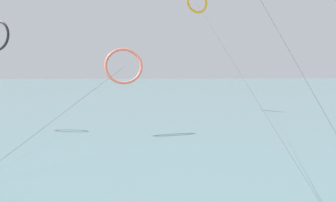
{
  "coord_description": "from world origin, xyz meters",
  "views": [
    {
      "loc": [
        -1.37,
        -3.73,
        8.29
      ],
      "look_at": [
        0.0,
        19.33,
        5.7
      ],
      "focal_mm": 32.92,
      "sensor_mm": 36.0,
      "label": 1
    }
  ],
  "objects": [
    {
      "name": "sea_water",
      "position": [
        0.0,
        104.33,
        0.04
      ],
      "size": [
        400.0,
        200.0,
        0.08
      ],
      "primitive_type": "cube",
      "color": "slate",
      "rests_on": "ground"
    },
    {
      "name": "kite_amber",
      "position": [
        7.1,
        52.05,
        19.64
      ],
      "size": [
        4.63,
        44.33,
        21.61
      ],
      "rotation": [
        0.0,
        0.0,
        2.43
      ],
      "color": "orange",
      "rests_on": "ground"
    },
    {
      "name": "kite_coral",
      "position": [
        -4.45,
        32.97,
        8.35
      ],
      "size": [
        11.94,
        18.24,
        10.55
      ],
      "rotation": [
        0.0,
        0.0,
        0.11
      ],
      "color": "#EA7260",
      "rests_on": "ground"
    }
  ]
}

